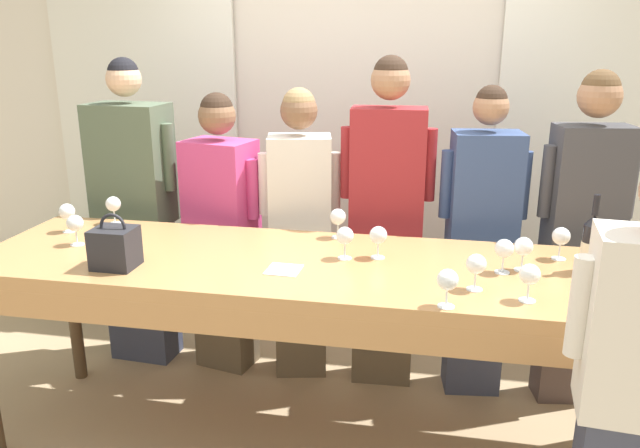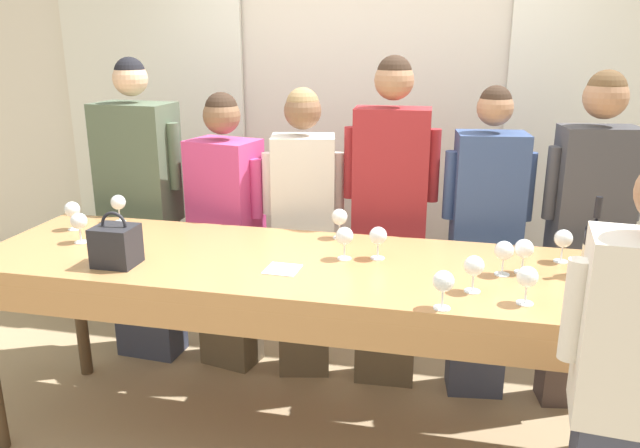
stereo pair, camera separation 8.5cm
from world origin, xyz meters
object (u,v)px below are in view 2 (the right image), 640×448
at_px(guest_beige_cap, 587,239).
at_px(potted_plant, 87,266).
at_px(handbag, 116,245).
at_px(wine_glass_by_bottle, 79,222).
at_px(wine_glass_center_right, 524,250).
at_px(guest_cream_sweater, 304,232).
at_px(guest_striped_shirt, 389,222).
at_px(wine_glass_by_handbag, 118,203).
at_px(wine_bottle, 593,247).
at_px(guest_olive_jacket, 142,213).
at_px(tasting_bar, 315,279).
at_px(wine_glass_near_host, 527,278).
at_px(host_pouring, 638,400).
at_px(wine_glass_back_mid, 339,218).
at_px(wine_glass_back_right, 345,237).
at_px(guest_pink_top, 227,232).
at_px(wine_glass_front_left, 474,267).
at_px(wine_glass_front_mid, 72,210).
at_px(guest_navy_coat, 484,244).
at_px(wine_glass_center_left, 378,236).
at_px(wine_glass_front_right, 563,239).
at_px(wine_glass_center_mid, 504,252).
at_px(wine_glass_back_left, 443,282).

relative_size(guest_beige_cap, potted_plant, 2.87).
height_order(handbag, wine_glass_by_bottle, handbag).
relative_size(wine_glass_center_right, guest_cream_sweater, 0.09).
height_order(wine_glass_by_bottle, guest_striped_shirt, guest_striped_shirt).
distance_m(wine_glass_by_handbag, potted_plant, 1.40).
distance_m(wine_bottle, handbag, 2.05).
height_order(wine_glass_by_handbag, guest_olive_jacket, guest_olive_jacket).
bearing_deg(tasting_bar, wine_glass_near_host, -15.84).
bearing_deg(host_pouring, wine_glass_back_mid, 138.73).
xyz_separation_m(wine_glass_back_right, host_pouring, (1.09, -0.73, -0.23)).
relative_size(wine_glass_by_bottle, guest_pink_top, 0.09).
relative_size(wine_bottle, host_pouring, 0.21).
distance_m(wine_glass_near_host, guest_olive_jacket, 2.34).
xyz_separation_m(guest_pink_top, guest_cream_sweater, (0.46, -0.00, 0.03)).
xyz_separation_m(wine_glass_front_left, guest_olive_jacket, (-1.93, 0.90, -0.15)).
bearing_deg(wine_glass_front_mid, wine_glass_front_left, -10.57).
relative_size(tasting_bar, guest_navy_coat, 1.84).
xyz_separation_m(wine_glass_by_handbag, guest_olive_jacket, (-0.05, 0.34, -0.15)).
distance_m(tasting_bar, wine_bottle, 1.20).
height_order(wine_glass_center_left, guest_beige_cap, guest_beige_cap).
distance_m(wine_glass_front_right, guest_olive_jacket, 2.37).
bearing_deg(guest_beige_cap, wine_glass_center_mid, -123.79).
bearing_deg(wine_glass_center_mid, wine_glass_center_right, 27.73).
xyz_separation_m(wine_bottle, guest_olive_jacket, (-2.42, 0.60, -0.17)).
height_order(wine_glass_front_right, wine_glass_back_left, same).
bearing_deg(wine_bottle, handbag, -170.64).
bearing_deg(guest_olive_jacket, wine_glass_back_left, -30.90).
bearing_deg(wine_glass_back_left, guest_pink_top, 139.60).
distance_m(wine_glass_front_left, host_pouring, 0.74).
bearing_deg(guest_navy_coat, wine_glass_front_right, -55.18).
xyz_separation_m(wine_glass_front_left, wine_glass_by_bottle, (-1.88, 0.20, 0.00)).
bearing_deg(wine_glass_front_left, potted_plant, 152.43).
xyz_separation_m(wine_glass_back_mid, guest_olive_jacket, (-1.28, 0.34, -0.15)).
height_order(wine_glass_center_right, guest_striped_shirt, guest_striped_shirt).
xyz_separation_m(wine_bottle, wine_glass_back_left, (-0.60, -0.48, -0.02)).
xyz_separation_m(wine_glass_by_bottle, host_pouring, (2.39, -0.67, -0.23)).
bearing_deg(tasting_bar, guest_navy_coat, 43.47).
distance_m(wine_glass_back_right, guest_beige_cap, 1.32).
distance_m(wine_glass_front_right, guest_navy_coat, 0.59).
relative_size(wine_glass_front_left, guest_navy_coat, 0.09).
bearing_deg(wine_glass_front_left, wine_glass_back_right, 155.61).
xyz_separation_m(wine_glass_back_mid, wine_glass_by_bottle, (-1.23, -0.36, 0.00)).
distance_m(wine_glass_back_mid, guest_olive_jacket, 1.33).
bearing_deg(guest_pink_top, wine_glass_center_left, -31.82).
distance_m(wine_glass_center_left, wine_glass_near_host, 0.72).
xyz_separation_m(wine_glass_front_right, guest_striped_shirt, (-0.83, 0.46, -0.11)).
height_order(wine_glass_front_left, wine_glass_center_left, same).
bearing_deg(potted_plant, guest_cream_sweater, -16.13).
distance_m(wine_glass_by_bottle, host_pouring, 2.50).
bearing_deg(wine_glass_back_mid, potted_plant, 157.31).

